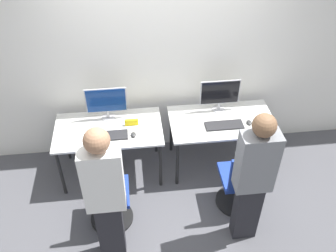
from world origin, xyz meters
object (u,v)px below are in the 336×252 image
mouse_right (249,122)px  keyboard_right (224,125)px  monitor_right (220,94)px  mouse_left (133,135)px  keyboard_left (108,136)px  office_chair_left (109,201)px  office_chair_right (241,184)px  person_right (253,177)px  monitor_left (106,102)px  person_left (105,194)px

mouse_right → keyboard_right: bearing=-178.2°
monitor_right → mouse_left: bearing=-160.7°
keyboard_left → office_chair_left: 0.75m
keyboard_left → mouse_left: size_ratio=5.03×
keyboard_left → office_chair_left: (-0.02, -0.66, -0.35)m
monitor_right → office_chair_right: monitor_right is taller
keyboard_left → office_chair_right: office_chair_right is taller
office_chair_left → person_right: bearing=-11.7°
monitor_right → mouse_right: (0.31, -0.32, -0.22)m
monitor_left → mouse_left: size_ratio=5.38×
keyboard_right → keyboard_left: bearing=-178.7°
office_chair_left → office_chair_right: size_ratio=1.00×
monitor_left → monitor_right: size_ratio=1.00×
monitor_left → mouse_left: monitor_left is taller
mouse_left → office_chair_left: office_chair_left is taller
keyboard_left → mouse_left: (0.29, -0.02, 0.01)m
mouse_left → person_right: bearing=-40.1°
monitor_right → person_right: person_right is taller
keyboard_left → keyboard_right: (1.37, 0.03, 0.00)m
keyboard_left → keyboard_right: same height
monitor_left → person_right: person_right is taller
person_left → keyboard_right: size_ratio=3.71×
monitor_left → keyboard_left: monitor_left is taller
office_chair_right → person_right: person_right is taller
office_chair_left → person_left: bearing=-86.4°
office_chair_left → person_right: 1.54m
office_chair_left → monitor_right: 1.81m
mouse_left → office_chair_right: 1.34m
office_chair_right → person_right: (-0.04, -0.37, 0.52)m
person_left → office_chair_right: bearing=16.9°
monitor_right → mouse_right: 0.49m
mouse_left → keyboard_right: (1.08, 0.05, -0.01)m
person_left → mouse_right: person_left is taller
keyboard_left → mouse_left: mouse_left is taller
mouse_left → office_chair_right: (1.15, -0.57, -0.35)m
office_chair_right → keyboard_right: bearing=97.0°
keyboard_left → mouse_right: bearing=1.4°
office_chair_left → mouse_right: (1.69, 0.71, 0.35)m
office_chair_right → keyboard_left: bearing=157.7°
office_chair_right → mouse_right: bearing=70.1°
mouse_left → office_chair_right: bearing=-26.4°
mouse_left → keyboard_right: size_ratio=0.20×
monitor_left → keyboard_left: bearing=-90.0°
monitor_right → mouse_right: size_ratio=5.38×
mouse_left → monitor_left: bearing=128.1°
person_left → keyboard_right: person_left is taller
office_chair_right → person_right: bearing=-96.4°
monitor_left → mouse_right: monitor_left is taller
monitor_left → office_chair_right: 1.82m
mouse_right → person_right: person_right is taller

